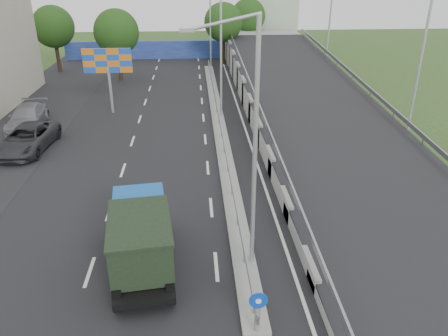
{
  "coord_description": "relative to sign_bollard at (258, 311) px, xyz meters",
  "views": [
    {
      "loc": [
        -1.93,
        -9.03,
        11.64
      ],
      "look_at": [
        -0.5,
        11.22,
        2.2
      ],
      "focal_mm": 35.0,
      "sensor_mm": 36.0,
      "label": 1
    }
  ],
  "objects": [
    {
      "name": "road_surface",
      "position": [
        -3.0,
        17.83,
        -1.03
      ],
      "size": [
        26.0,
        90.0,
        0.04
      ],
      "primitive_type": "cube",
      "color": "black",
      "rests_on": "ground"
    },
    {
      "name": "median",
      "position": [
        0.0,
        21.83,
        -0.93
      ],
      "size": [
        1.0,
        44.0,
        0.2
      ],
      "primitive_type": "cube",
      "color": "gray",
      "rests_on": "ground"
    },
    {
      "name": "overpass_ramp",
      "position": [
        7.5,
        21.83,
        0.72
      ],
      "size": [
        10.0,
        50.0,
        3.5
      ],
      "color": "gray",
      "rests_on": "ground"
    },
    {
      "name": "median_guardrail",
      "position": [
        0.0,
        21.83,
        -0.28
      ],
      "size": [
        0.09,
        44.0,
        0.71
      ],
      "color": "gray",
      "rests_on": "median"
    },
    {
      "name": "sign_bollard",
      "position": [
        0.0,
        0.0,
        0.0
      ],
      "size": [
        0.64,
        0.23,
        1.67
      ],
      "color": "black",
      "rests_on": "median"
    },
    {
      "name": "lamp_post_near",
      "position": [
        0.11,
        3.83,
        4.77
      ],
      "size": [
        2.74,
        0.18,
        10.08
      ],
      "color": "#B2B5B7",
      "rests_on": "median"
    },
    {
      "name": "lamp_post_mid",
      "position": [
        0.11,
        23.83,
        4.77
      ],
      "size": [
        2.74,
        0.18,
        10.08
      ],
      "color": "#B2B5B7",
      "rests_on": "median"
    },
    {
      "name": "lamp_post_far",
      "position": [
        0.11,
        43.83,
        4.77
      ],
      "size": [
        2.74,
        0.18,
        10.08
      ],
      "color": "#B2B5B7",
      "rests_on": "median"
    },
    {
      "name": "blue_wall",
      "position": [
        -4.0,
        49.83,
        0.17
      ],
      "size": [
        30.0,
        0.5,
        2.4
      ],
      "primitive_type": "cube",
      "color": "navy",
      "rests_on": "ground"
    },
    {
      "name": "church",
      "position": [
        10.0,
        57.83,
        4.28
      ],
      "size": [
        7.0,
        7.0,
        13.8
      ],
      "color": "#B2CCAD",
      "rests_on": "ground"
    },
    {
      "name": "billboard",
      "position": [
        -9.0,
        25.83,
        3.15
      ],
      "size": [
        4.0,
        0.24,
        5.5
      ],
      "color": "#B2B5B7",
      "rests_on": "ground"
    },
    {
      "name": "tree_left_mid",
      "position": [
        -10.0,
        37.83,
        4.14
      ],
      "size": [
        4.8,
        4.8,
        7.6
      ],
      "color": "black",
      "rests_on": "ground"
    },
    {
      "name": "tree_median_far",
      "position": [
        2.0,
        45.83,
        4.14
      ],
      "size": [
        4.8,
        4.8,
        7.6
      ],
      "color": "black",
      "rests_on": "ground"
    },
    {
      "name": "tree_left_far",
      "position": [
        -18.0,
        42.83,
        4.14
      ],
      "size": [
        4.8,
        4.8,
        7.6
      ],
      "color": "black",
      "rests_on": "ground"
    },
    {
      "name": "tree_ramp_far",
      "position": [
        6.0,
        52.83,
        4.14
      ],
      "size": [
        4.8,
        4.8,
        7.6
      ],
      "color": "black",
      "rests_on": "ground"
    },
    {
      "name": "dump_truck",
      "position": [
        -4.3,
        4.13,
        0.47
      ],
      "size": [
        2.99,
        6.4,
        2.72
      ],
      "rotation": [
        0.0,
        0.0,
        0.12
      ],
      "color": "black",
      "rests_on": "ground"
    },
    {
      "name": "parked_car_c",
      "position": [
        -13.45,
        17.67,
        -0.18
      ],
      "size": [
        3.33,
        6.33,
        1.7
      ],
      "primitive_type": "imported",
      "rotation": [
        0.0,
        0.0,
        -0.08
      ],
      "color": "#2F2F33",
      "rests_on": "ground"
    },
    {
      "name": "parked_car_d",
      "position": [
        -15.01,
        22.48,
        -0.18
      ],
      "size": [
        2.82,
        6.02,
        1.7
      ],
      "primitive_type": "imported",
      "rotation": [
        0.0,
        0.0,
        0.08
      ],
      "color": "gray",
      "rests_on": "ground"
    }
  ]
}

